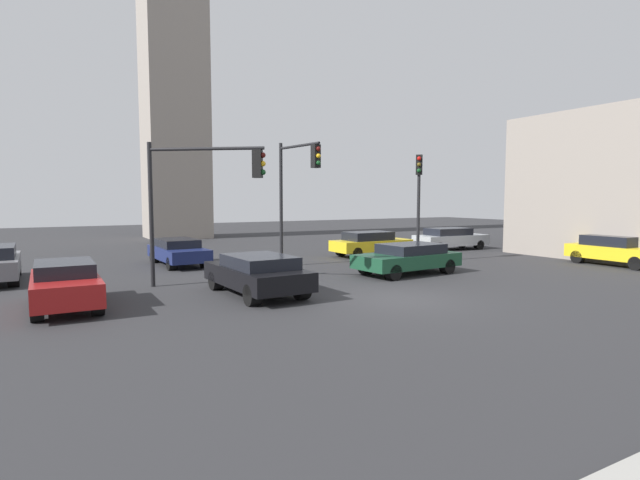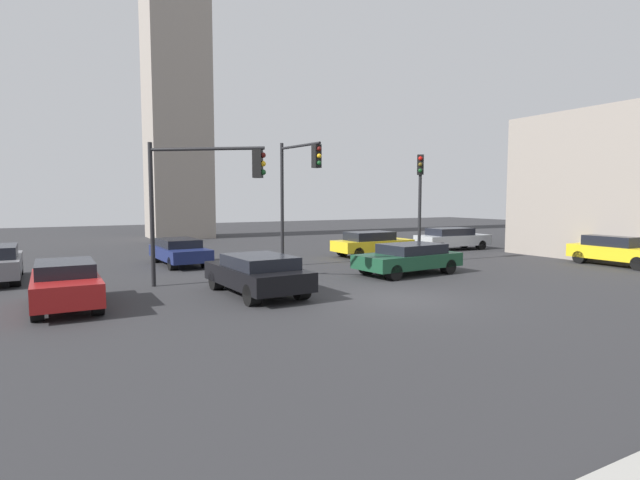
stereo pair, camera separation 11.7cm
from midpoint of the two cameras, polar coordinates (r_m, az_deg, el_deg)
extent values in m
plane|color=#2D2D30|center=(16.45, 9.14, -6.77)|extent=(103.06, 103.06, 0.00)
cylinder|color=black|center=(19.31, -19.06, 2.72)|extent=(0.16, 0.16, 5.34)
cylinder|color=black|center=(18.51, -13.22, 10.21)|extent=(3.49, 2.72, 0.12)
cube|color=black|center=(17.87, -7.42, 8.72)|extent=(0.45, 0.45, 1.00)
sphere|color=#4C0F0C|center=(17.85, -6.80, 9.70)|extent=(0.20, 0.20, 0.20)
sphere|color=yellow|center=(17.82, -6.79, 8.74)|extent=(0.20, 0.20, 0.20)
sphere|color=#14471E|center=(17.80, -6.78, 7.78)|extent=(0.20, 0.20, 0.20)
cylinder|color=black|center=(23.87, -4.65, 4.02)|extent=(0.16, 0.16, 5.91)
cylinder|color=black|center=(22.71, -2.60, 10.80)|extent=(0.51, 3.05, 0.12)
cube|color=black|center=(21.61, -0.66, 9.64)|extent=(0.36, 0.36, 1.00)
sphere|color=#4C0F0C|center=(21.48, -0.34, 10.48)|extent=(0.20, 0.20, 0.20)
sphere|color=yellow|center=(21.45, -0.34, 9.68)|extent=(0.20, 0.20, 0.20)
sphere|color=#14471E|center=(21.43, -0.34, 8.88)|extent=(0.20, 0.20, 0.20)
cylinder|color=black|center=(25.61, 11.16, 3.51)|extent=(0.16, 0.16, 5.47)
cube|color=black|center=(25.66, 11.24, 8.51)|extent=(0.45, 0.45, 1.00)
sphere|color=red|center=(25.48, 11.23, 9.21)|extent=(0.20, 0.20, 0.20)
sphere|color=#594714|center=(25.46, 11.22, 8.54)|extent=(0.20, 0.20, 0.20)
sphere|color=#14471E|center=(25.44, 11.21, 7.86)|extent=(0.20, 0.20, 0.20)
cube|color=maroon|center=(16.68, -27.48, -4.84)|extent=(1.83, 4.28, 0.68)
cube|color=black|center=(16.82, -27.57, -2.97)|extent=(1.60, 2.40, 0.44)
cylinder|color=black|center=(15.35, -24.46, -6.81)|extent=(0.33, 0.62, 0.62)
cylinder|color=black|center=(15.31, -30.04, -7.06)|extent=(0.33, 0.62, 0.62)
cylinder|color=black|center=(18.20, -25.25, -5.06)|extent=(0.33, 0.62, 0.62)
cylinder|color=black|center=(18.17, -29.94, -5.27)|extent=(0.33, 0.62, 0.62)
cube|color=yellow|center=(28.32, 5.83, -0.60)|extent=(4.61, 1.89, 0.60)
cube|color=black|center=(28.14, 5.46, 0.43)|extent=(2.59, 1.65, 0.52)
cylinder|color=black|center=(29.88, 7.41, -0.90)|extent=(0.64, 0.34, 0.64)
cylinder|color=black|center=(28.70, 9.25, -1.16)|extent=(0.64, 0.34, 0.64)
cylinder|color=black|center=(28.10, 2.34, -1.23)|extent=(0.64, 0.34, 0.64)
cylinder|color=black|center=(26.84, 4.07, -1.52)|extent=(0.64, 0.34, 0.64)
cube|color=black|center=(17.08, -7.51, -4.10)|extent=(2.33, 4.70, 0.63)
cube|color=black|center=(16.81, -7.20, -2.53)|extent=(1.98, 2.67, 0.45)
cylinder|color=black|center=(18.24, -12.05, -4.59)|extent=(0.41, 0.69, 0.68)
cylinder|color=black|center=(18.90, -7.10, -4.19)|extent=(0.41, 0.69, 0.68)
cylinder|color=black|center=(15.38, -7.99, -6.29)|extent=(0.41, 0.69, 0.68)
cylinder|color=black|center=(16.15, -2.34, -5.70)|extent=(0.41, 0.69, 0.68)
cube|color=navy|center=(25.29, -16.15, -1.46)|extent=(2.11, 4.70, 0.58)
cube|color=black|center=(25.47, -16.32, -0.37)|extent=(1.79, 2.66, 0.43)
cylinder|color=black|center=(24.07, -13.31, -2.41)|extent=(0.37, 0.63, 0.61)
cylinder|color=black|center=(23.62, -16.89, -2.63)|extent=(0.37, 0.63, 0.61)
cylinder|color=black|center=(27.04, -15.47, -1.67)|extent=(0.37, 0.63, 0.61)
cylinder|color=black|center=(26.64, -18.68, -1.84)|extent=(0.37, 0.63, 0.61)
cylinder|color=black|center=(24.79, -31.77, -2.77)|extent=(0.38, 0.64, 0.64)
cylinder|color=black|center=(21.65, -31.99, -3.79)|extent=(0.38, 0.64, 0.64)
cube|color=#ADB2B7|center=(32.71, 14.76, 0.01)|extent=(4.87, 2.19, 0.64)
cube|color=black|center=(32.51, 14.46, 0.92)|extent=(2.76, 1.84, 0.49)
cylinder|color=black|center=(34.39, 15.94, -0.32)|extent=(0.62, 0.38, 0.60)
cylinder|color=black|center=(33.25, 17.74, -0.54)|extent=(0.62, 0.38, 0.60)
cylinder|color=black|center=(32.31, 11.67, -0.56)|extent=(0.62, 0.38, 0.60)
cylinder|color=black|center=(31.10, 13.43, -0.80)|extent=(0.62, 0.38, 0.60)
cube|color=#19472D|center=(21.75, 9.84, -2.31)|extent=(4.79, 2.44, 0.58)
cube|color=black|center=(21.85, 10.30, -1.02)|extent=(2.73, 2.03, 0.46)
cylinder|color=black|center=(20.10, 8.26, -3.71)|extent=(0.67, 0.42, 0.65)
cylinder|color=black|center=(21.39, 5.17, -3.16)|extent=(0.67, 0.42, 0.65)
cylinder|color=black|center=(22.32, 14.30, -2.95)|extent=(0.67, 0.42, 0.65)
cylinder|color=black|center=(23.49, 11.17, -2.51)|extent=(0.67, 0.42, 0.65)
cube|color=yellow|center=(28.16, 30.80, -1.25)|extent=(1.91, 4.27, 0.64)
cube|color=black|center=(28.23, 30.48, -0.10)|extent=(1.65, 2.40, 0.54)
cylinder|color=black|center=(26.84, 32.60, -2.28)|extent=(0.34, 0.64, 0.64)
cylinder|color=black|center=(29.58, 29.12, -1.54)|extent=(0.34, 0.64, 0.64)
cylinder|color=black|center=(28.33, 27.50, -1.73)|extent=(0.34, 0.64, 0.64)
cube|color=gray|center=(44.19, -16.64, 18.75)|extent=(4.76, 4.76, 28.10)
camera|label=1|loc=(0.06, -90.20, -0.02)|focal=27.74mm
camera|label=2|loc=(0.06, 89.80, 0.02)|focal=27.74mm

